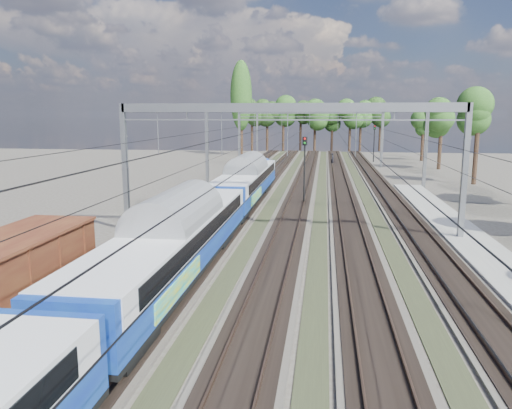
# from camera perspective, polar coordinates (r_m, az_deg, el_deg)

# --- Properties ---
(track_bed) EXTENTS (21.00, 130.00, 0.34)m
(track_bed) POSITION_cam_1_polar(r_m,az_deg,el_deg) (49.36, 4.83, 0.71)
(track_bed) COLOR #47423A
(track_bed) RESTS_ON ground
(catenary) EXTENTS (25.65, 130.00, 9.00)m
(catenary) POSITION_cam_1_polar(r_m,az_deg,el_deg) (56.37, 5.69, 8.32)
(catenary) COLOR slate
(catenary) RESTS_ON ground
(tree_belt) EXTENTS (39.93, 99.00, 12.13)m
(tree_belt) POSITION_cam_1_polar(r_m,az_deg,el_deg) (92.99, 11.88, 10.00)
(tree_belt) COLOR black
(tree_belt) RESTS_ON ground
(poplar) EXTENTS (4.40, 4.40, 19.04)m
(poplar) POSITION_cam_1_polar(r_m,az_deg,el_deg) (103.09, -1.71, 12.26)
(poplar) COLOR black
(poplar) RESTS_ON ground
(emu_train) EXTENTS (3.14, 66.26, 4.58)m
(emu_train) POSITION_cam_1_polar(r_m,az_deg,el_deg) (23.97, -9.36, -3.27)
(emu_train) COLOR black
(emu_train) RESTS_ON ground
(worker) EXTENTS (0.59, 0.79, 1.96)m
(worker) POSITION_cam_1_polar(r_m,az_deg,el_deg) (83.84, 8.74, 5.15)
(worker) COLOR black
(worker) RESTS_ON ground
(signal_near) EXTENTS (0.45, 0.41, 6.25)m
(signal_near) POSITION_cam_1_polar(r_m,az_deg,el_deg) (46.07, 5.57, 4.85)
(signal_near) COLOR black
(signal_near) RESTS_ON ground
(signal_far) EXTENTS (0.42, 0.38, 6.43)m
(signal_far) POSITION_cam_1_polar(r_m,az_deg,el_deg) (90.18, 13.36, 7.31)
(signal_far) COLOR black
(signal_far) RESTS_ON ground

